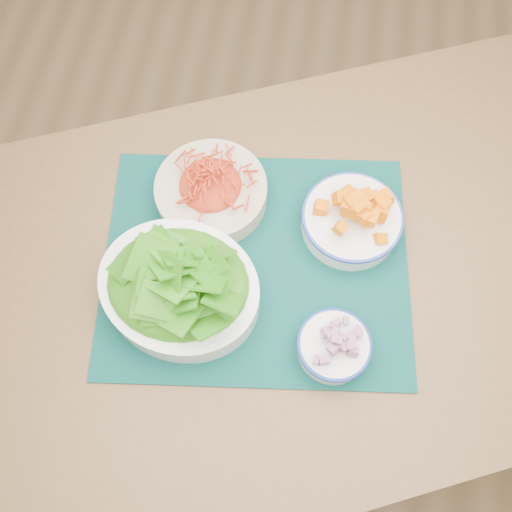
{
  "coord_description": "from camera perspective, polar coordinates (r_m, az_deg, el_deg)",
  "views": [
    {
      "loc": [
        -0.12,
        -0.64,
        1.69
      ],
      "look_at": [
        -0.19,
        -0.26,
        0.78
      ],
      "focal_mm": 40.0,
      "sensor_mm": 36.0,
      "label": 1
    }
  ],
  "objects": [
    {
      "name": "lettuce_bowl",
      "position": [
        0.94,
        -7.82,
        -2.66
      ],
      "size": [
        0.32,
        0.29,
        0.13
      ],
      "rotation": [
        0.0,
        0.0,
        -0.26
      ],
      "color": "white",
      "rests_on": "placemat"
    },
    {
      "name": "squash_bowl",
      "position": [
        1.01,
        9.67,
        4.0
      ],
      "size": [
        0.23,
        0.23,
        0.09
      ],
      "rotation": [
        0.0,
        0.0,
        -0.41
      ],
      "color": "white",
      "rests_on": "placemat"
    },
    {
      "name": "carrot_bowl",
      "position": [
        1.04,
        -4.54,
        6.75
      ],
      "size": [
        0.24,
        0.24,
        0.08
      ],
      "rotation": [
        0.0,
        0.0,
        0.21
      ],
      "color": "#C4B292",
      "rests_on": "placemat"
    },
    {
      "name": "ground",
      "position": [
        1.81,
        7.12,
        -3.36
      ],
      "size": [
        4.0,
        4.0,
        0.0
      ],
      "primitive_type": "plane",
      "color": "#9D784C",
      "rests_on": "ground"
    },
    {
      "name": "table",
      "position": [
        1.11,
        5.16,
        -2.86
      ],
      "size": [
        1.43,
        1.23,
        0.75
      ],
      "rotation": [
        0.0,
        0.0,
        0.42
      ],
      "color": "brown",
      "rests_on": "ground"
    },
    {
      "name": "onion_bowl",
      "position": [
        0.94,
        7.82,
        -8.83
      ],
      "size": [
        0.15,
        0.15,
        0.07
      ],
      "rotation": [
        0.0,
        0.0,
        0.36
      ],
      "color": "white",
      "rests_on": "placemat"
    },
    {
      "name": "placemat",
      "position": [
        1.01,
        0.0,
        -0.72
      ],
      "size": [
        0.59,
        0.5,
        0.0
      ],
      "primitive_type": "cube",
      "rotation": [
        0.0,
        0.0,
        0.13
      ],
      "color": "#032926",
      "rests_on": "table"
    }
  ]
}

